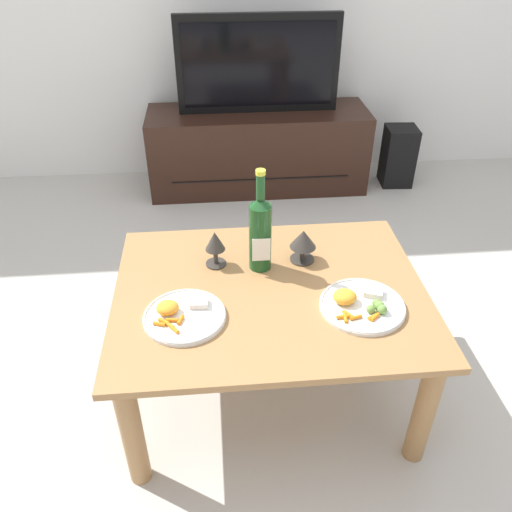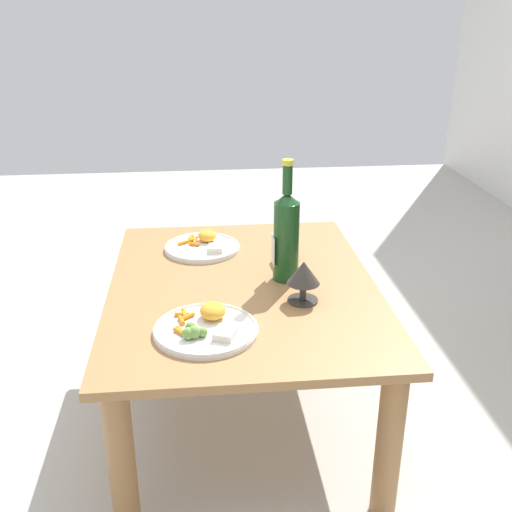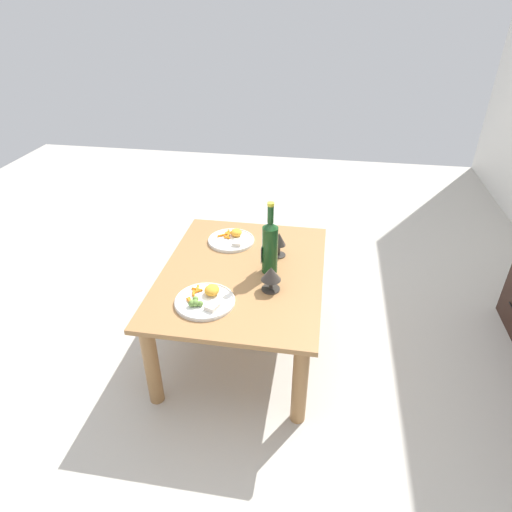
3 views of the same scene
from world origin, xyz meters
The scene contains 7 objects.
ground_plane centered at (0.00, 0.00, 0.00)m, with size 6.40×6.40×0.00m, color #B7B2A8.
dining_table centered at (0.00, 0.00, 0.40)m, with size 1.06×0.82×0.49m.
wine_bottle centered at (-0.02, 0.14, 0.64)m, with size 0.08×0.08×0.38m.
goblet_left centered at (-0.18, 0.16, 0.58)m, with size 0.07×0.07×0.14m.
goblet_right centered at (0.14, 0.16, 0.57)m, with size 0.10×0.10×0.13m.
dinner_plate_left centered at (-0.29, -0.12, 0.50)m, with size 0.26×0.26×0.05m.
dinner_plate_right centered at (0.28, -0.12, 0.50)m, with size 0.28×0.28×0.05m.
Camera 3 is at (1.82, 0.37, 1.72)m, focal length 30.68 mm.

